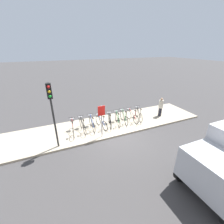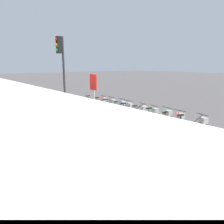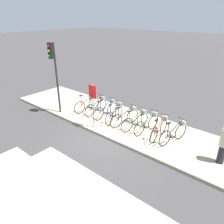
# 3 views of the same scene
# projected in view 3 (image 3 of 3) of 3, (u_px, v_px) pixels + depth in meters

# --- Properties ---
(ground_plane) EXTENTS (120.00, 120.00, 0.00)m
(ground_plane) POSITION_uv_depth(u_px,v_px,m) (105.00, 138.00, 9.70)
(ground_plane) COLOR #423F3F
(sidewalk) EXTENTS (14.61, 3.24, 0.12)m
(sidewalk) POSITION_uv_depth(u_px,v_px,m) (126.00, 124.00, 10.80)
(sidewalk) COLOR #B7A88E
(sidewalk) RESTS_ON ground_plane
(parked_bicycle_0) EXTENTS (0.46, 1.65, 1.02)m
(parked_bicycle_0) POSITION_uv_depth(u_px,v_px,m) (88.00, 103.00, 11.96)
(parked_bicycle_0) COLOR black
(parked_bicycle_0) RESTS_ON sidewalk
(parked_bicycle_1) EXTENTS (0.46, 1.66, 1.02)m
(parked_bicycle_1) POSITION_uv_depth(u_px,v_px,m) (97.00, 106.00, 11.62)
(parked_bicycle_1) COLOR black
(parked_bicycle_1) RESTS_ON sidewalk
(parked_bicycle_2) EXTENTS (0.46, 1.66, 1.02)m
(parked_bicycle_2) POSITION_uv_depth(u_px,v_px,m) (107.00, 109.00, 11.26)
(parked_bicycle_2) COLOR black
(parked_bicycle_2) RESTS_ON sidewalk
(parked_bicycle_3) EXTENTS (0.46, 1.65, 1.02)m
(parked_bicycle_3) POSITION_uv_depth(u_px,v_px,m) (115.00, 113.00, 10.84)
(parked_bicycle_3) COLOR black
(parked_bicycle_3) RESTS_ON sidewalk
(parked_bicycle_4) EXTENTS (0.60, 1.61, 1.02)m
(parked_bicycle_4) POSITION_uv_depth(u_px,v_px,m) (126.00, 116.00, 10.43)
(parked_bicycle_4) COLOR black
(parked_bicycle_4) RESTS_ON sidewalk
(parked_bicycle_5) EXTENTS (0.55, 1.63, 1.02)m
(parked_bicycle_5) POSITION_uv_depth(u_px,v_px,m) (136.00, 120.00, 10.08)
(parked_bicycle_5) COLOR black
(parked_bicycle_5) RESTS_ON sidewalk
(parked_bicycle_6) EXTENTS (0.46, 1.65, 1.02)m
(parked_bicycle_6) POSITION_uv_depth(u_px,v_px,m) (148.00, 123.00, 9.81)
(parked_bicycle_6) COLOR black
(parked_bicycle_6) RESTS_ON sidewalk
(parked_bicycle_7) EXTENTS (0.46, 1.66, 1.02)m
(parked_bicycle_7) POSITION_uv_depth(u_px,v_px,m) (160.00, 128.00, 9.38)
(parked_bicycle_7) COLOR black
(parked_bicycle_7) RESTS_ON sidewalk
(parked_bicycle_8) EXTENTS (0.58, 1.62, 1.02)m
(parked_bicycle_8) POSITION_uv_depth(u_px,v_px,m) (175.00, 132.00, 9.05)
(parked_bicycle_8) COLOR black
(parked_bicycle_8) RESTS_ON sidewalk
(pedestrian) EXTENTS (0.34, 0.34, 1.55)m
(pedestrian) POSITION_uv_depth(u_px,v_px,m) (224.00, 143.00, 7.61)
(pedestrian) COLOR #23232D
(pedestrian) RESTS_ON sidewalk
(traffic_light) EXTENTS (0.24, 0.40, 3.68)m
(traffic_light) POSITION_uv_depth(u_px,v_px,m) (54.00, 64.00, 10.82)
(traffic_light) COLOR #2D2D2D
(traffic_light) RESTS_ON sidewalk
(sign_post) EXTENTS (0.44, 0.07, 2.08)m
(sign_post) POSITION_uv_depth(u_px,v_px,m) (93.00, 99.00, 9.81)
(sign_post) COLOR #99999E
(sign_post) RESTS_ON sidewalk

